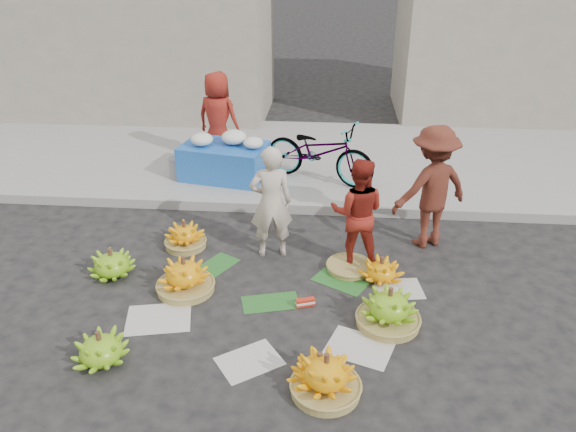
# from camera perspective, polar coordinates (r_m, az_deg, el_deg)

# --- Properties ---
(ground) EXTENTS (80.00, 80.00, 0.00)m
(ground) POSITION_cam_1_polar(r_m,az_deg,el_deg) (6.69, -0.73, -7.84)
(ground) COLOR black
(ground) RESTS_ON ground
(curb) EXTENTS (40.00, 0.25, 0.15)m
(curb) POSITION_cam_1_polar(r_m,az_deg,el_deg) (8.55, 0.66, 1.00)
(curb) COLOR gray
(curb) RESTS_ON ground
(sidewalk) EXTENTS (40.00, 4.00, 0.12)m
(sidewalk) POSITION_cam_1_polar(r_m,az_deg,el_deg) (10.48, 1.50, 5.94)
(sidewalk) COLOR gray
(sidewalk) RESTS_ON ground
(building_left) EXTENTS (6.00, 3.00, 4.00)m
(building_left) POSITION_cam_1_polar(r_m,az_deg,el_deg) (13.58, -15.63, 18.35)
(building_left) COLOR gray
(building_left) RESTS_ON sidewalk
(building_right) EXTENTS (5.00, 3.00, 5.00)m
(building_right) POSITION_cam_1_polar(r_m,az_deg,el_deg) (13.81, 22.78, 19.57)
(building_right) COLOR gray
(building_right) RESTS_ON sidewalk
(newspaper_scatter) EXTENTS (3.20, 1.80, 0.00)m
(newspaper_scatter) POSITION_cam_1_polar(r_m,az_deg,el_deg) (6.05, -1.47, -12.12)
(newspaper_scatter) COLOR beige
(newspaper_scatter) RESTS_ON ground
(banana_leaves) EXTENTS (2.00, 1.00, 0.00)m
(banana_leaves) POSITION_cam_1_polar(r_m,az_deg,el_deg) (6.86, -1.41, -6.82)
(banana_leaves) COLOR #1C551D
(banana_leaves) RESTS_ON ground
(banana_bunch_0) EXTENTS (0.67, 0.67, 0.46)m
(banana_bunch_0) POSITION_cam_1_polar(r_m,az_deg,el_deg) (6.74, -10.45, -6.03)
(banana_bunch_0) COLOR olive
(banana_bunch_0) RESTS_ON ground
(banana_bunch_1) EXTENTS (0.64, 0.64, 0.36)m
(banana_bunch_1) POSITION_cam_1_polar(r_m,az_deg,el_deg) (5.95, -18.49, -12.67)
(banana_bunch_1) COLOR #5A9E16
(banana_bunch_1) RESTS_ON ground
(banana_bunch_2) EXTENTS (0.74, 0.74, 0.45)m
(banana_bunch_2) POSITION_cam_1_polar(r_m,az_deg,el_deg) (5.34, 3.89, -15.92)
(banana_bunch_2) COLOR olive
(banana_bunch_2) RESTS_ON ground
(banana_bunch_3) EXTENTS (0.61, 0.61, 0.36)m
(banana_bunch_3) POSITION_cam_1_polar(r_m,az_deg,el_deg) (5.44, 3.21, -15.36)
(banana_bunch_3) COLOR #F2A40C
(banana_bunch_3) RESTS_ON ground
(banana_bunch_4) EXTENTS (0.68, 0.68, 0.47)m
(banana_bunch_4) POSITION_cam_1_polar(r_m,az_deg,el_deg) (6.19, 10.22, -9.26)
(banana_bunch_4) COLOR olive
(banana_bunch_4) RESTS_ON ground
(banana_bunch_5) EXTENTS (0.50, 0.50, 0.32)m
(banana_bunch_5) POSITION_cam_1_polar(r_m,az_deg,el_deg) (6.95, 9.45, -5.44)
(banana_bunch_5) COLOR #F2A40C
(banana_bunch_5) RESTS_ON ground
(banana_bunch_6) EXTENTS (0.59, 0.59, 0.37)m
(banana_bunch_6) POSITION_cam_1_polar(r_m,az_deg,el_deg) (7.27, -17.47, -4.61)
(banana_bunch_6) COLOR #5A9E16
(banana_bunch_6) RESTS_ON ground
(banana_bunch_7) EXTENTS (0.54, 0.54, 0.39)m
(banana_bunch_7) POSITION_cam_1_polar(r_m,az_deg,el_deg) (7.66, -10.41, -2.04)
(banana_bunch_7) COLOR olive
(banana_bunch_7) RESTS_ON ground
(basket_spare) EXTENTS (0.61, 0.61, 0.07)m
(basket_spare) POSITION_cam_1_polar(r_m,az_deg,el_deg) (7.15, 6.26, -5.17)
(basket_spare) COLOR olive
(basket_spare) RESTS_ON ground
(incense_stack) EXTENTS (0.23, 0.14, 0.09)m
(incense_stack) POSITION_cam_1_polar(r_m,az_deg,el_deg) (6.46, 1.77, -8.76)
(incense_stack) COLOR red
(incense_stack) RESTS_ON ground
(vendor_cream) EXTENTS (0.61, 0.47, 1.50)m
(vendor_cream) POSITION_cam_1_polar(r_m,az_deg,el_deg) (7.10, -1.74, 1.37)
(vendor_cream) COLOR beige
(vendor_cream) RESTS_ON ground
(vendor_red) EXTENTS (0.74, 0.60, 1.42)m
(vendor_red) POSITION_cam_1_polar(r_m,az_deg,el_deg) (6.99, 7.07, 0.35)
(vendor_red) COLOR maroon
(vendor_red) RESTS_ON ground
(man_striped) EXTENTS (1.24, 1.03, 1.67)m
(man_striped) POSITION_cam_1_polar(r_m,az_deg,el_deg) (7.56, 14.40, 2.83)
(man_striped) COLOR maroon
(man_striped) RESTS_ON ground
(flower_table) EXTENTS (1.50, 1.10, 0.79)m
(flower_table) POSITION_cam_1_polar(r_m,az_deg,el_deg) (9.40, -6.44, 5.78)
(flower_table) COLOR #1A52AA
(flower_table) RESTS_ON sidewalk
(grey_bucket) EXTENTS (0.31, 0.31, 0.35)m
(grey_bucket) POSITION_cam_1_polar(r_m,az_deg,el_deg) (9.56, -11.05, 4.84)
(grey_bucket) COLOR slate
(grey_bucket) RESTS_ON sidewalk
(flower_vendor) EXTENTS (0.91, 0.73, 1.61)m
(flower_vendor) POSITION_cam_1_polar(r_m,az_deg,el_deg) (9.94, -7.11, 9.83)
(flower_vendor) COLOR maroon
(flower_vendor) RESTS_ON sidewalk
(bicycle) EXTENTS (1.34, 2.01, 1.00)m
(bicycle) POSITION_cam_1_polar(r_m,az_deg,el_deg) (9.19, 3.22, 6.55)
(bicycle) COLOR gray
(bicycle) RESTS_ON sidewalk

